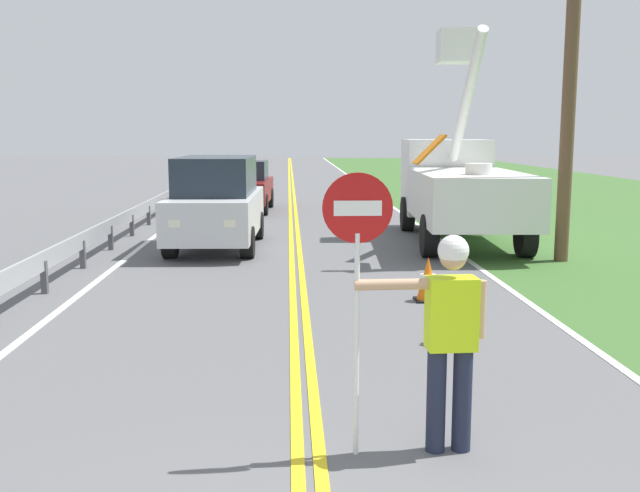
{
  "coord_description": "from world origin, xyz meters",
  "views": [
    {
      "loc": [
        -0.15,
        -2.89,
        2.63
      ],
      "look_at": [
        0.25,
        6.34,
        1.2
      ],
      "focal_mm": 40.95,
      "sensor_mm": 36.0,
      "label": 1
    }
  ],
  "objects_px": {
    "traffic_cone_mid": "(428,280)",
    "utility_pole_near": "(571,62)",
    "flagger_worker": "(450,329)",
    "stop_sign_paddle": "(357,251)",
    "traffic_cone_lead": "(449,317)",
    "oncoming_sedan_second": "(242,187)",
    "utility_bucket_truck": "(458,183)",
    "oncoming_suv_nearest": "(217,202)"
  },
  "relations": [
    {
      "from": "traffic_cone_lead",
      "to": "traffic_cone_mid",
      "type": "height_order",
      "value": "same"
    },
    {
      "from": "flagger_worker",
      "to": "stop_sign_paddle",
      "type": "bearing_deg",
      "value": -177.62
    },
    {
      "from": "utility_pole_near",
      "to": "traffic_cone_lead",
      "type": "height_order",
      "value": "utility_pole_near"
    },
    {
      "from": "flagger_worker",
      "to": "oncoming_suv_nearest",
      "type": "bearing_deg",
      "value": 104.97
    },
    {
      "from": "stop_sign_paddle",
      "to": "traffic_cone_mid",
      "type": "relative_size",
      "value": 3.33
    },
    {
      "from": "flagger_worker",
      "to": "oncoming_sedan_second",
      "type": "bearing_deg",
      "value": 98.53
    },
    {
      "from": "utility_bucket_truck",
      "to": "stop_sign_paddle",
      "type": "bearing_deg",
      "value": -106.66
    },
    {
      "from": "flagger_worker",
      "to": "utility_bucket_truck",
      "type": "xyz_separation_m",
      "value": [
        2.86,
        12.09,
        0.36
      ]
    },
    {
      "from": "utility_pole_near",
      "to": "traffic_cone_mid",
      "type": "distance_m",
      "value": 6.15
    },
    {
      "from": "utility_bucket_truck",
      "to": "traffic_cone_lead",
      "type": "relative_size",
      "value": 9.88
    },
    {
      "from": "utility_bucket_truck",
      "to": "oncoming_sedan_second",
      "type": "xyz_separation_m",
      "value": [
        -5.74,
        7.09,
        -0.57
      ]
    },
    {
      "from": "utility_pole_near",
      "to": "traffic_cone_lead",
      "type": "bearing_deg",
      "value": -121.91
    },
    {
      "from": "oncoming_suv_nearest",
      "to": "oncoming_sedan_second",
      "type": "bearing_deg",
      "value": 89.4
    },
    {
      "from": "oncoming_suv_nearest",
      "to": "oncoming_sedan_second",
      "type": "height_order",
      "value": "oncoming_suv_nearest"
    },
    {
      "from": "flagger_worker",
      "to": "oncoming_sedan_second",
      "type": "height_order",
      "value": "flagger_worker"
    },
    {
      "from": "flagger_worker",
      "to": "utility_pole_near",
      "type": "height_order",
      "value": "utility_pole_near"
    },
    {
      "from": "utility_bucket_truck",
      "to": "traffic_cone_mid",
      "type": "height_order",
      "value": "utility_bucket_truck"
    },
    {
      "from": "utility_bucket_truck",
      "to": "traffic_cone_lead",
      "type": "distance_m",
      "value": 9.28
    },
    {
      "from": "stop_sign_paddle",
      "to": "utility_pole_near",
      "type": "height_order",
      "value": "utility_pole_near"
    },
    {
      "from": "flagger_worker",
      "to": "oncoming_sedan_second",
      "type": "distance_m",
      "value": 19.39
    },
    {
      "from": "utility_bucket_truck",
      "to": "oncoming_suv_nearest",
      "type": "xyz_separation_m",
      "value": [
        -5.82,
        -1.01,
        -0.34
      ]
    },
    {
      "from": "traffic_cone_lead",
      "to": "traffic_cone_mid",
      "type": "bearing_deg",
      "value": 85.52
    },
    {
      "from": "oncoming_sedan_second",
      "to": "utility_pole_near",
      "type": "xyz_separation_m",
      "value": [
        7.22,
        -10.2,
        3.2
      ]
    },
    {
      "from": "stop_sign_paddle",
      "to": "utility_bucket_truck",
      "type": "xyz_separation_m",
      "value": [
        3.63,
        12.12,
        -0.3
      ]
    },
    {
      "from": "flagger_worker",
      "to": "traffic_cone_lead",
      "type": "xyz_separation_m",
      "value": [
        0.7,
        3.12,
        -0.71
      ]
    },
    {
      "from": "utility_bucket_truck",
      "to": "oncoming_suv_nearest",
      "type": "relative_size",
      "value": 1.48
    },
    {
      "from": "flagger_worker",
      "to": "oncoming_sedan_second",
      "type": "xyz_separation_m",
      "value": [
        -2.88,
        19.18,
        -0.21
      ]
    },
    {
      "from": "stop_sign_paddle",
      "to": "utility_pole_near",
      "type": "distance_m",
      "value": 10.62
    },
    {
      "from": "utility_bucket_truck",
      "to": "traffic_cone_mid",
      "type": "bearing_deg",
      "value": -106.65
    },
    {
      "from": "oncoming_suv_nearest",
      "to": "utility_pole_near",
      "type": "distance_m",
      "value": 8.16
    },
    {
      "from": "traffic_cone_lead",
      "to": "traffic_cone_mid",
      "type": "relative_size",
      "value": 1.0
    },
    {
      "from": "flagger_worker",
      "to": "traffic_cone_lead",
      "type": "relative_size",
      "value": 2.61
    },
    {
      "from": "flagger_worker",
      "to": "stop_sign_paddle",
      "type": "relative_size",
      "value": 0.78
    },
    {
      "from": "flagger_worker",
      "to": "traffic_cone_mid",
      "type": "distance_m",
      "value": 5.6
    },
    {
      "from": "traffic_cone_lead",
      "to": "stop_sign_paddle",
      "type": "bearing_deg",
      "value": -114.97
    },
    {
      "from": "stop_sign_paddle",
      "to": "utility_pole_near",
      "type": "relative_size",
      "value": 0.3
    },
    {
      "from": "utility_bucket_truck",
      "to": "traffic_cone_mid",
      "type": "relative_size",
      "value": 9.88
    },
    {
      "from": "traffic_cone_lead",
      "to": "traffic_cone_mid",
      "type": "distance_m",
      "value": 2.37
    },
    {
      "from": "utility_pole_near",
      "to": "traffic_cone_mid",
      "type": "height_order",
      "value": "utility_pole_near"
    },
    {
      "from": "traffic_cone_mid",
      "to": "utility_pole_near",
      "type": "bearing_deg",
      "value": 45.25
    },
    {
      "from": "oncoming_sedan_second",
      "to": "utility_pole_near",
      "type": "bearing_deg",
      "value": -54.68
    },
    {
      "from": "stop_sign_paddle",
      "to": "traffic_cone_lead",
      "type": "distance_m",
      "value": 3.74
    }
  ]
}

